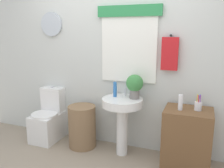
{
  "coord_description": "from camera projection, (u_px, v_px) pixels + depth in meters",
  "views": [
    {
      "loc": [
        1.12,
        -1.88,
        1.6
      ],
      "look_at": [
        0.08,
        0.8,
        0.96
      ],
      "focal_mm": 37.78,
      "sensor_mm": 36.0,
      "label": 1
    }
  ],
  "objects": [
    {
      "name": "pedestal_sink",
      "position": [
        122.0,
        112.0,
        3.03
      ],
      "size": [
        0.52,
        0.52,
        0.77
      ],
      "color": "white",
      "rests_on": "ground_plane"
    },
    {
      "name": "toothbrush_cup",
      "position": [
        198.0,
        106.0,
        2.69
      ],
      "size": [
        0.08,
        0.08,
        0.19
      ],
      "color": "silver",
      "rests_on": "wooden_cabinet"
    },
    {
      "name": "back_wall",
      "position": [
        116.0,
        53.0,
        3.21
      ],
      "size": [
        4.4,
        0.18,
        2.6
      ],
      "color": "silver",
      "rests_on": "ground_plane"
    },
    {
      "name": "soap_bottle",
      "position": [
        115.0,
        89.0,
        3.06
      ],
      "size": [
        0.05,
        0.05,
        0.2
      ],
      "primitive_type": "cylinder",
      "color": "#2D6BB7",
      "rests_on": "pedestal_sink"
    },
    {
      "name": "potted_plant",
      "position": [
        135.0,
        85.0,
        2.96
      ],
      "size": [
        0.22,
        0.22,
        0.31
      ],
      "color": "slate",
      "rests_on": "pedestal_sink"
    },
    {
      "name": "faucet",
      "position": [
        125.0,
        92.0,
        3.09
      ],
      "size": [
        0.03,
        0.03,
        0.1
      ],
      "primitive_type": "cylinder",
      "color": "silver",
      "rests_on": "pedestal_sink"
    },
    {
      "name": "lotion_bottle",
      "position": [
        180.0,
        102.0,
        2.69
      ],
      "size": [
        0.05,
        0.05,
        0.18
      ],
      "primitive_type": "cylinder",
      "color": "white",
      "rests_on": "wooden_cabinet"
    },
    {
      "name": "toilet",
      "position": [
        49.0,
        120.0,
        3.54
      ],
      "size": [
        0.38,
        0.51,
        0.79
      ],
      "color": "white",
      "rests_on": "ground_plane"
    },
    {
      "name": "wooden_cabinet",
      "position": [
        187.0,
        138.0,
        2.79
      ],
      "size": [
        0.54,
        0.44,
        0.72
      ],
      "primitive_type": "cube",
      "color": "brown",
      "rests_on": "ground_plane"
    },
    {
      "name": "laundry_hamper",
      "position": [
        82.0,
        126.0,
        3.3
      ],
      "size": [
        0.38,
        0.38,
        0.59
      ],
      "primitive_type": "cylinder",
      "color": "#846647",
      "rests_on": "ground_plane"
    }
  ]
}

